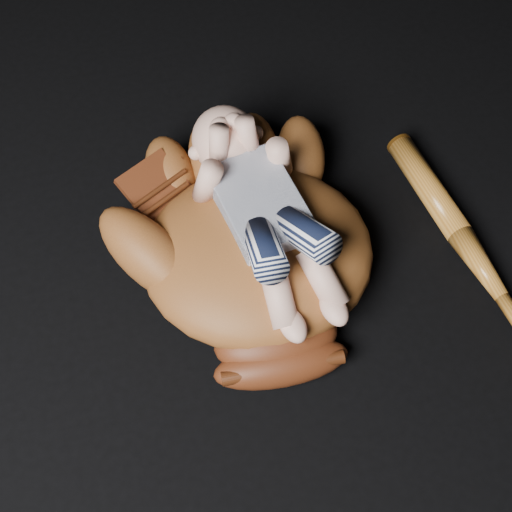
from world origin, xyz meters
The scene contains 3 objects.
baseball_glove centered at (-0.12, 0.16, 0.08)m, with size 0.45×0.51×0.16m, color brown, non-canonical shape.
newborn_baby centered at (-0.10, 0.17, 0.14)m, with size 0.19×0.40×0.16m, color #DDA48E, non-canonical shape.
baseball_bat centered at (0.22, 0.10, 0.02)m, with size 0.04×0.48×0.04m, color #AD6821, non-canonical shape.
Camera 1 is at (-0.30, -0.40, 1.00)m, focal length 50.00 mm.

